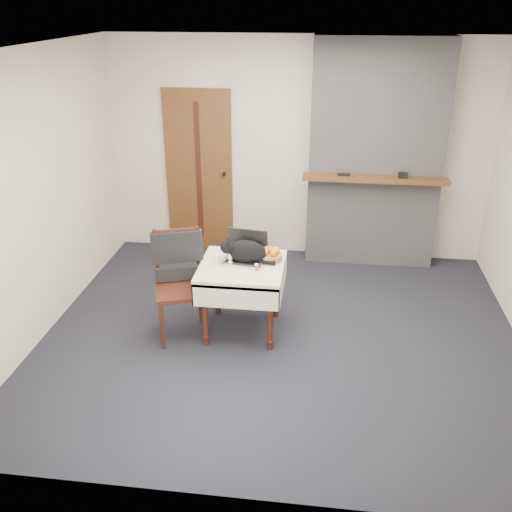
{
  "coord_description": "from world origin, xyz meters",
  "views": [
    {
      "loc": [
        0.36,
        -4.67,
        2.97
      ],
      "look_at": [
        -0.24,
        -0.01,
        0.82
      ],
      "focal_mm": 40.0,
      "sensor_mm": 36.0,
      "label": 1
    }
  ],
  "objects": [
    {
      "name": "side_table",
      "position": [
        -0.38,
        0.04,
        0.59
      ],
      "size": [
        0.78,
        0.78,
        0.7
      ],
      "color": "#3D1C10",
      "rests_on": "ground"
    },
    {
      "name": "fruit_basket",
      "position": [
        -0.13,
        0.17,
        0.75
      ],
      "size": [
        0.22,
        0.22,
        0.13
      ],
      "color": "#9E773F",
      "rests_on": "side_table"
    },
    {
      "name": "cream_jar",
      "position": [
        -0.61,
        0.07,
        0.73
      ],
      "size": [
        0.06,
        0.06,
        0.07
      ],
      "primitive_type": "cylinder",
      "color": "white",
      "rests_on": "side_table"
    },
    {
      "name": "chair",
      "position": [
        -0.96,
        -0.03,
        0.66
      ],
      "size": [
        0.58,
        0.58,
        1.03
      ],
      "rotation": [
        0.0,
        0.0,
        0.33
      ],
      "color": "#3D1C10",
      "rests_on": "ground"
    },
    {
      "name": "laptop",
      "position": [
        -0.36,
        0.16,
        0.77
      ],
      "size": [
        0.42,
        0.37,
        0.28
      ],
      "rotation": [
        0.0,
        0.0,
        -0.14
      ],
      "color": "#B7B7BC",
      "rests_on": "side_table"
    },
    {
      "name": "chimney",
      "position": [
        0.9,
        1.85,
        1.3
      ],
      "size": [
        1.62,
        0.48,
        2.6
      ],
      "color": "gray",
      "rests_on": "ground"
    },
    {
      "name": "cat",
      "position": [
        -0.34,
        0.1,
        0.81
      ],
      "size": [
        0.53,
        0.27,
        0.25
      ],
      "rotation": [
        0.0,
        0.0,
        0.22
      ],
      "color": "black",
      "rests_on": "side_table"
    },
    {
      "name": "desk_clutter",
      "position": [
        -0.2,
        0.11,
        0.7
      ],
      "size": [
        0.12,
        0.09,
        0.01
      ],
      "primitive_type": "cube",
      "rotation": [
        0.0,
        0.0,
        0.59
      ],
      "color": "black",
      "rests_on": "side_table"
    },
    {
      "name": "door",
      "position": [
        -1.2,
        1.97,
        1.0
      ],
      "size": [
        0.82,
        0.1,
        2.0
      ],
      "color": "brown",
      "rests_on": "ground"
    },
    {
      "name": "ground",
      "position": [
        0.0,
        0.0,
        0.0
      ],
      "size": [
        4.5,
        4.5,
        0.0
      ],
      "primitive_type": "plane",
      "color": "black",
      "rests_on": "ground"
    },
    {
      "name": "room_shell",
      "position": [
        0.0,
        0.46,
        1.76
      ],
      "size": [
        4.52,
        4.01,
        2.61
      ],
      "color": "beige",
      "rests_on": "ground"
    },
    {
      "name": "pill_bottle",
      "position": [
        -0.23,
        -0.06,
        0.73
      ],
      "size": [
        0.03,
        0.03,
        0.07
      ],
      "color": "#AB4A15",
      "rests_on": "side_table"
    }
  ]
}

